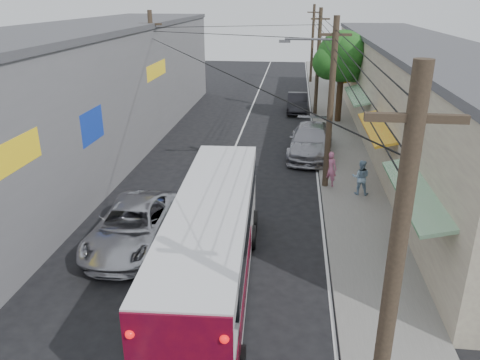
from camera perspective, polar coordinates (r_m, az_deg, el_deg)
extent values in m
cube|color=slate|center=(30.00, 12.08, 4.17)|extent=(3.00, 80.00, 0.12)
cube|color=beige|center=(31.98, 20.36, 9.82)|extent=(6.00, 40.00, 6.00)
cube|color=#4C4C51|center=(31.57, 21.10, 15.32)|extent=(6.20, 40.00, 0.30)
cube|color=#1A7834|center=(16.24, 21.07, -1.17)|extent=(1.39, 6.00, 0.46)
cube|color=orange|center=(23.67, 16.70, 6.27)|extent=(1.39, 6.00, 0.46)
cube|color=#1A7834|center=(31.39, 14.40, 10.09)|extent=(1.39, 6.00, 0.46)
cube|color=orange|center=(39.22, 12.99, 12.40)|extent=(1.39, 6.00, 0.46)
cube|color=#1A7834|center=(47.10, 12.03, 13.92)|extent=(1.39, 6.00, 0.46)
cube|color=slate|center=(29.61, -17.72, 10.29)|extent=(7.00, 36.00, 7.00)
cube|color=#4C4C51|center=(29.19, -18.55, 17.21)|extent=(7.20, 36.00, 0.30)
cube|color=yellow|center=(15.87, -26.44, 2.48)|extent=(0.12, 3.50, 1.00)
cube|color=#1433A5|center=(21.08, -17.69, 6.31)|extent=(0.12, 2.20, 1.40)
cube|color=yellow|center=(30.11, -10.23, 13.05)|extent=(0.12, 4.00, 0.90)
cylinder|color=#473828|center=(8.28, 17.69, -14.85)|extent=(0.28, 0.28, 8.00)
cube|color=#473828|center=(6.94, 20.66, 7.08)|extent=(1.40, 0.12, 0.12)
cylinder|color=#473828|center=(22.14, 10.97, 8.70)|extent=(0.28, 0.28, 8.00)
cube|color=#473828|center=(21.67, 11.58, 16.97)|extent=(1.40, 0.12, 0.12)
cylinder|color=#473828|center=(36.90, 9.47, 13.83)|extent=(0.28, 0.28, 8.00)
cube|color=#473828|center=(36.62, 9.79, 18.79)|extent=(1.40, 0.12, 0.12)
cylinder|color=#473828|center=(51.80, 8.81, 16.01)|extent=(0.28, 0.28, 8.00)
cube|color=#473828|center=(51.60, 9.02, 19.55)|extent=(1.40, 0.12, 0.12)
cylinder|color=#473828|center=(30.23, -10.45, 12.11)|extent=(0.28, 0.28, 8.00)
cube|color=#473828|center=(29.89, -10.88, 18.16)|extent=(1.40, 0.12, 0.12)
cylinder|color=#59595E|center=(21.63, 8.52, 16.62)|extent=(2.20, 0.10, 0.10)
cube|color=#59595E|center=(21.64, 5.47, 16.48)|extent=(0.50, 0.18, 0.12)
cylinder|color=#3F2B19|center=(35.36, 12.02, 10.03)|extent=(0.44, 0.44, 4.00)
sphere|color=#134A14|center=(34.93, 12.39, 14.53)|extent=(3.60, 3.60, 3.60)
sphere|color=#134A14|center=(35.70, 13.86, 13.58)|extent=(2.60, 2.60, 2.60)
sphere|color=#134A14|center=(34.51, 10.86, 13.89)|extent=(2.40, 2.40, 2.40)
sphere|color=#134A14|center=(33.94, 13.28, 14.95)|extent=(2.20, 2.20, 2.20)
sphere|color=#134A14|center=(35.77, 11.79, 15.06)|extent=(2.00, 2.00, 2.00)
cube|color=silver|center=(14.93, -3.31, -9.76)|extent=(2.70, 10.77, 1.69)
cube|color=black|center=(14.72, -3.20, -4.71)|extent=(2.63, 8.99, 0.89)
cube|color=silver|center=(14.05, -3.47, -3.24)|extent=(2.70, 10.77, 0.45)
sphere|color=red|center=(9.91, -13.28, -17.81)|extent=(0.20, 0.20, 0.20)
sphere|color=red|center=(9.57, -1.91, -18.77)|extent=(0.20, 0.20, 0.20)
cylinder|color=black|center=(12.52, -10.95, -20.62)|extent=(0.31, 0.90, 0.89)
cylinder|color=black|center=(17.66, -5.79, -6.71)|extent=(0.31, 0.90, 0.89)
cylinder|color=black|center=(17.44, 1.49, -6.99)|extent=(0.31, 0.90, 0.89)
cylinder|color=black|center=(18.83, -5.12, -4.79)|extent=(0.31, 0.90, 0.89)
cylinder|color=black|center=(18.62, 1.69, -5.03)|extent=(0.31, 0.90, 0.89)
imported|color=#B6B6BD|center=(17.96, -12.93, -5.44)|extent=(2.73, 5.74, 1.58)
imported|color=#9A99A1|center=(27.72, 8.63, 4.73)|extent=(2.90, 6.17, 1.74)
imported|color=#29292F|center=(29.68, 8.52, 5.57)|extent=(2.18, 4.42, 1.45)
imported|color=black|center=(38.45, 7.00, 9.33)|extent=(1.60, 4.51, 1.48)
imported|color=#D16E9A|center=(22.99, 10.94, 1.36)|extent=(0.75, 0.62, 1.75)
imported|color=#8AADCA|center=(22.33, 14.50, 0.32)|extent=(0.88, 0.73, 1.66)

